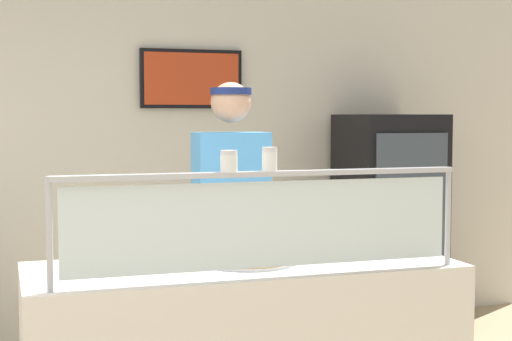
{
  "coord_description": "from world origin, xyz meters",
  "views": [
    {
      "loc": [
        -0.06,
        -2.79,
        1.58
      ],
      "look_at": [
        0.99,
        0.39,
        1.35
      ],
      "focal_mm": 54.37,
      "sensor_mm": 36.0,
      "label": 1
    }
  ],
  "objects_px": {
    "worker_figure": "(232,227)",
    "drink_fridge": "(389,223)",
    "parmesan_shaker": "(229,163)",
    "pizza_server": "(254,254)",
    "pizza_tray": "(249,259)",
    "pepper_flake_shaker": "(270,161)"
  },
  "relations": [
    {
      "from": "pizza_server",
      "to": "pepper_flake_shaker",
      "type": "bearing_deg",
      "value": -95.0
    },
    {
      "from": "parmesan_shaker",
      "to": "worker_figure",
      "type": "distance_m",
      "value": 1.13
    },
    {
      "from": "pizza_tray",
      "to": "pizza_server",
      "type": "height_order",
      "value": "pizza_server"
    },
    {
      "from": "pizza_server",
      "to": "drink_fridge",
      "type": "relative_size",
      "value": 0.18
    },
    {
      "from": "pepper_flake_shaker",
      "to": "worker_figure",
      "type": "distance_m",
      "value": 1.1
    },
    {
      "from": "parmesan_shaker",
      "to": "drink_fridge",
      "type": "xyz_separation_m",
      "value": [
        1.86,
        2.2,
        -0.61
      ]
    },
    {
      "from": "worker_figure",
      "to": "drink_fridge",
      "type": "bearing_deg",
      "value": 37.49
    },
    {
      "from": "pizza_tray",
      "to": "pizza_server",
      "type": "bearing_deg",
      "value": -50.07
    },
    {
      "from": "parmesan_shaker",
      "to": "pepper_flake_shaker",
      "type": "relative_size",
      "value": 0.9
    },
    {
      "from": "parmesan_shaker",
      "to": "pizza_tray",
      "type": "bearing_deg",
      "value": 60.2
    },
    {
      "from": "pepper_flake_shaker",
      "to": "drink_fridge",
      "type": "distance_m",
      "value": 2.85
    },
    {
      "from": "pizza_server",
      "to": "worker_figure",
      "type": "height_order",
      "value": "worker_figure"
    },
    {
      "from": "pizza_server",
      "to": "drink_fridge",
      "type": "distance_m",
      "value": 2.54
    },
    {
      "from": "pizza_server",
      "to": "drink_fridge",
      "type": "bearing_deg",
      "value": 49.54
    },
    {
      "from": "drink_fridge",
      "to": "parmesan_shaker",
      "type": "bearing_deg",
      "value": -130.21
    },
    {
      "from": "pizza_server",
      "to": "pepper_flake_shaker",
      "type": "relative_size",
      "value": 2.98
    },
    {
      "from": "pizza_server",
      "to": "drink_fridge",
      "type": "xyz_separation_m",
      "value": [
        1.67,
        1.91,
        -0.19
      ]
    },
    {
      "from": "worker_figure",
      "to": "pepper_flake_shaker",
      "type": "bearing_deg",
      "value": -98.23
    },
    {
      "from": "pizza_server",
      "to": "parmesan_shaker",
      "type": "height_order",
      "value": "parmesan_shaker"
    },
    {
      "from": "drink_fridge",
      "to": "pepper_flake_shaker",
      "type": "bearing_deg",
      "value": -127.61
    },
    {
      "from": "pepper_flake_shaker",
      "to": "drink_fridge",
      "type": "xyz_separation_m",
      "value": [
        1.7,
        2.2,
        -0.61
      ]
    },
    {
      "from": "pizza_server",
      "to": "pizza_tray",
      "type": "bearing_deg",
      "value": 130.56
    }
  ]
}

